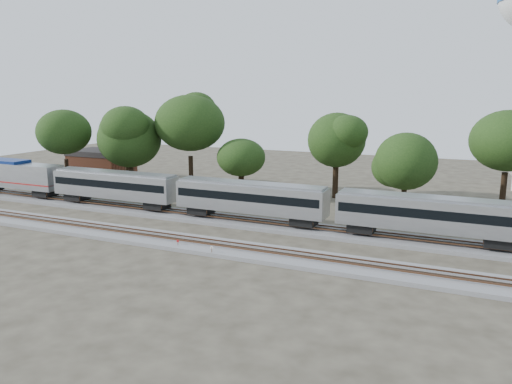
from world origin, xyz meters
TOP-DOWN VIEW (x-y plane):
  - ground at (0.00, 0.00)m, footprint 160.00×160.00m
  - track_far at (0.00, 6.00)m, footprint 160.00×5.00m
  - track_near at (0.00, -4.00)m, footprint 160.00×5.00m
  - train at (14.73, 6.00)m, footprint 116.54×3.33m
  - switch_stand_red at (1.80, -5.48)m, footprint 0.30×0.06m
  - switch_stand_white at (6.11, -6.20)m, footprint 0.33×0.06m
  - switch_lever at (7.83, -5.59)m, footprint 0.55×0.39m
  - brick_building at (-34.66, 25.48)m, footprint 10.69×7.56m
  - tree_0 at (-31.24, 13.42)m, footprint 9.53×9.53m
  - tree_1 at (-26.32, 22.27)m, footprint 9.36×9.36m
  - tree_2 at (-20.83, 16.38)m, footprint 8.57×8.57m
  - tree_3 at (-11.60, 19.18)m, footprint 11.12×11.12m
  - tree_4 at (-3.05, 19.39)m, footprint 6.21×6.21m
  - tree_5 at (9.67, 25.33)m, footprint 8.80×8.80m
  - tree_6 at (20.44, 19.18)m, footprint 6.98×6.98m
  - tree_7 at (32.29, 27.60)m, footprint 9.37×9.37m

SIDE VIEW (x-z plane):
  - ground at x=0.00m, z-range 0.00..0.00m
  - switch_lever at x=7.83m, z-range 0.00..0.30m
  - track_far at x=0.00m, z-range -0.16..0.57m
  - track_near at x=0.00m, z-range -0.16..0.57m
  - switch_stand_red at x=1.80m, z-range 0.13..1.08m
  - switch_stand_white at x=6.11m, z-range 0.14..1.16m
  - brick_building at x=-34.66m, z-range 0.02..5.15m
  - train at x=14.73m, z-range 0.92..5.84m
  - tree_4 at x=-3.05m, z-range 1.70..10.46m
  - tree_6 at x=20.44m, z-range 1.92..11.76m
  - tree_2 at x=-20.83m, z-range 2.37..14.45m
  - tree_5 at x=9.67m, z-range 2.44..14.84m
  - tree_1 at x=-26.32m, z-range 2.60..15.80m
  - tree_7 at x=32.29m, z-range 2.60..15.81m
  - tree_0 at x=-31.24m, z-range 2.64..16.08m
  - tree_3 at x=-11.60m, z-range 3.09..18.77m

